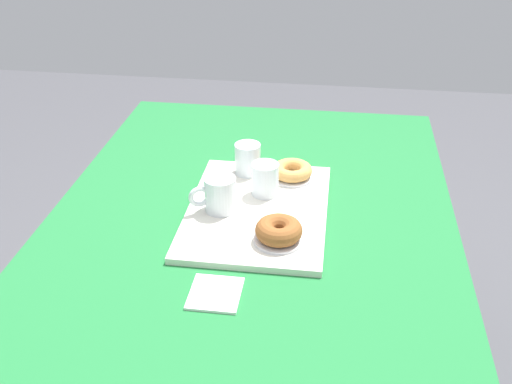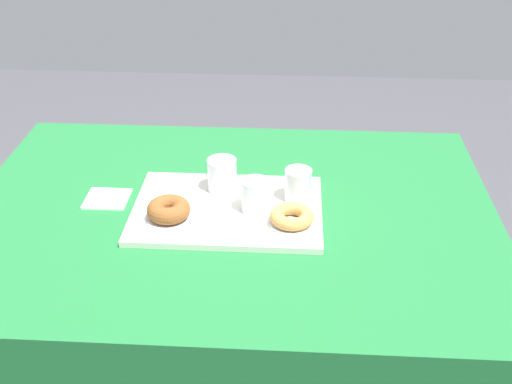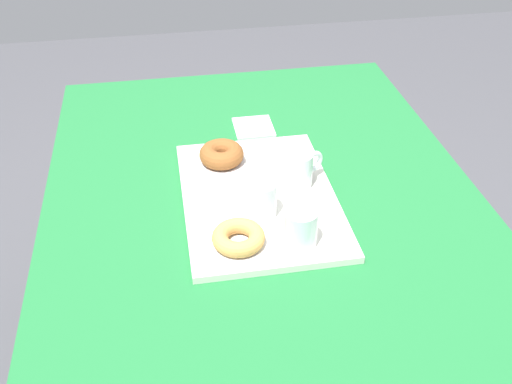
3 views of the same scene
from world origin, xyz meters
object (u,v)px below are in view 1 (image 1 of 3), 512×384
sugar_donut_left (279,230)px  sugar_donut_right (292,170)px  dining_table (252,244)px  donut_plate_left (279,240)px  water_glass_near (265,180)px  water_glass_far (248,160)px  paper_napkin (215,293)px  serving_tray (258,210)px  tea_mug_left (219,195)px  donut_plate_right (292,177)px

sugar_donut_left → sugar_donut_right: bearing=179.3°
dining_table → donut_plate_left: donut_plate_left is taller
water_glass_near → water_glass_far: size_ratio=1.00×
donut_plate_left → sugar_donut_left: 0.03m
water_glass_near → paper_napkin: size_ratio=0.76×
serving_tray → tea_mug_left: (0.02, -0.09, 0.05)m
donut_plate_left → sugar_donut_left: bearing=0.0°
dining_table → sugar_donut_right: (-0.16, 0.08, 0.13)m
tea_mug_left → water_glass_near: (-0.09, 0.10, -0.00)m
serving_tray → sugar_donut_right: sugar_donut_right is taller
water_glass_far → donut_plate_right: size_ratio=0.75×
dining_table → water_glass_far: water_glass_far is taller
serving_tray → sugar_donut_right: bearing=156.7°
sugar_donut_left → water_glass_near: bearing=-164.7°
serving_tray → donut_plate_right: (-0.16, 0.07, 0.01)m
dining_table → sugar_donut_left: size_ratio=12.78×
water_glass_near → sugar_donut_left: (0.20, 0.06, -0.01)m
water_glass_far → paper_napkin: 0.50m
dining_table → donut_plate_left: size_ratio=12.09×
tea_mug_left → paper_napkin: tea_mug_left is taller
water_glass_far → serving_tray: bearing=16.1°
dining_table → tea_mug_left: (0.03, -0.08, 0.15)m
paper_napkin → donut_plate_left: bearing=149.6°
tea_mug_left → sugar_donut_left: tea_mug_left is taller
water_glass_far → paper_napkin: (0.49, 0.01, -0.05)m
water_glass_near → sugar_donut_right: (-0.09, 0.06, -0.01)m
paper_napkin → sugar_donut_right: bearing=166.9°
sugar_donut_right → paper_napkin: size_ratio=0.96×
dining_table → paper_napkin: bearing=-5.0°
serving_tray → tea_mug_left: 0.10m
sugar_donut_left → sugar_donut_right: size_ratio=1.00×
serving_tray → sugar_donut_left: size_ratio=4.47×
sugar_donut_left → serving_tray: bearing=-154.1°
water_glass_near → paper_napkin: bearing=-7.5°
donut_plate_left → donut_plate_right: bearing=179.3°
paper_napkin → donut_plate_right: bearing=166.9°
serving_tray → paper_napkin: size_ratio=4.27×
water_glass_far → water_glass_near: bearing=29.7°
sugar_donut_left → donut_plate_right: sugar_donut_left is taller
water_glass_near → donut_plate_left: size_ratio=0.75×
sugar_donut_right → donut_plate_left: bearing=-0.7°
dining_table → water_glass_near: bearing=160.4°
water_glass_far → donut_plate_left: water_glass_far is taller
serving_tray → water_glass_near: water_glass_near is taller
serving_tray → sugar_donut_left: bearing=25.9°
water_glass_far → sugar_donut_left: bearing=20.5°
sugar_donut_right → paper_napkin: (0.48, -0.11, -0.04)m
paper_napkin → water_glass_near: bearing=172.5°
water_glass_near → sugar_donut_right: size_ratio=0.79×
donut_plate_right → paper_napkin: size_ratio=1.01×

